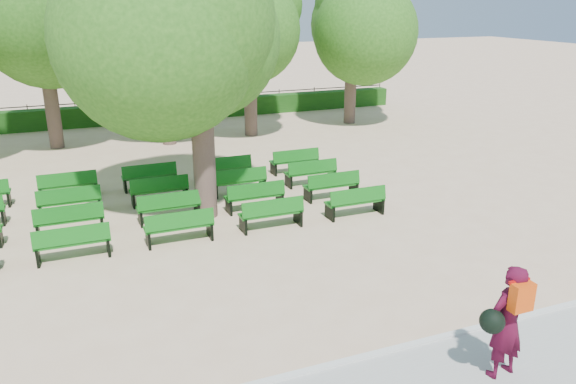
% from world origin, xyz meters
% --- Properties ---
extents(ground, '(120.00, 120.00, 0.00)m').
position_xyz_m(ground, '(0.00, 0.00, 0.00)').
color(ground, '#D2AD8B').
extents(curb, '(30.00, 0.12, 0.10)m').
position_xyz_m(curb, '(0.00, -6.25, 0.05)').
color(curb, silver).
rests_on(curb, ground).
extents(hedge, '(26.00, 0.70, 0.90)m').
position_xyz_m(hedge, '(0.00, 14.00, 0.45)').
color(hedge, '#1B4C13').
rests_on(hedge, ground).
extents(fence, '(26.00, 0.10, 1.02)m').
position_xyz_m(fence, '(0.00, 14.40, 0.00)').
color(fence, black).
rests_on(fence, ground).
extents(tree_line, '(21.80, 6.80, 7.04)m').
position_xyz_m(tree_line, '(0.00, 10.00, 0.00)').
color(tree_line, '#33701E').
rests_on(tree_line, ground).
extents(bench_array, '(1.64, 0.56, 1.02)m').
position_xyz_m(bench_array, '(-1.24, 1.67, 0.08)').
color(bench_array, '#126816').
rests_on(bench_array, ground).
extents(tree_among, '(5.14, 5.14, 7.17)m').
position_xyz_m(tree_among, '(-0.22, 0.97, 4.82)').
color(tree_among, brown).
rests_on(tree_among, ground).
extents(person, '(0.89, 0.56, 1.83)m').
position_xyz_m(person, '(2.28, -7.40, 1.01)').
color(person, '#430921').
rests_on(person, ground).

